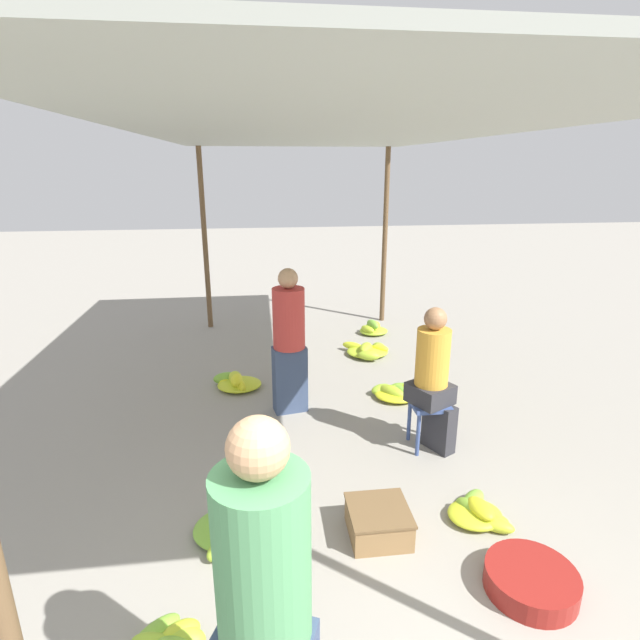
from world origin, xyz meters
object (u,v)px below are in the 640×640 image
(crate_near, at_px, (378,522))
(banana_pile_right_3, at_px, (373,328))
(vendor_foreground, at_px, (265,610))
(basin_black, at_px, (531,581))
(shopper_walking_mid, at_px, (289,340))
(stool, at_px, (429,411))
(banana_pile_right_0, at_px, (368,350))
(banana_pile_left_1, at_px, (233,525))
(vendor_seated, at_px, (434,377))
(banana_pile_right_2, at_px, (478,513))
(banana_pile_left_2, at_px, (236,382))
(banana_pile_right_1, at_px, (396,392))

(crate_near, bearing_deg, banana_pile_right_3, 77.59)
(vendor_foreground, relative_size, basin_black, 3.06)
(vendor_foreground, distance_m, shopper_walking_mid, 3.35)
(vendor_foreground, height_order, stool, vendor_foreground)
(basin_black, distance_m, banana_pile_right_0, 4.05)
(vendor_foreground, bearing_deg, basin_black, 25.16)
(stool, height_order, banana_pile_left_1, stool)
(banana_pile_right_0, bearing_deg, vendor_seated, -88.44)
(banana_pile_right_0, xyz_separation_m, banana_pile_right_2, (0.10, -3.39, -0.01))
(banana_pile_left_2, bearing_deg, stool, -39.75)
(banana_pile_left_2, distance_m, banana_pile_right_1, 1.89)
(banana_pile_right_1, bearing_deg, basin_black, -87.88)
(vendor_foreground, xyz_separation_m, banana_pile_left_2, (-0.29, 3.98, -0.82))
(banana_pile_left_2, xyz_separation_m, shopper_walking_mid, (0.61, -0.64, 0.73))
(banana_pile_left_1, relative_size, shopper_walking_mid, 0.42)
(vendor_seated, height_order, banana_pile_right_3, vendor_seated)
(banana_pile_right_0, xyz_separation_m, banana_pile_right_1, (0.04, -1.32, -0.01))
(banana_pile_right_1, relative_size, crate_near, 1.39)
(banana_pile_right_0, xyz_separation_m, crate_near, (-0.68, -3.45, 0.04))
(crate_near, bearing_deg, banana_pile_right_2, 4.62)
(vendor_foreground, bearing_deg, banana_pile_left_2, 94.23)
(banana_pile_left_2, distance_m, banana_pile_right_3, 2.70)
(stool, bearing_deg, shopper_walking_mid, 144.20)
(banana_pile_left_2, height_order, banana_pile_right_3, banana_pile_right_3)
(banana_pile_right_3, bearing_deg, basin_black, -91.53)
(stool, xyz_separation_m, banana_pile_left_1, (-1.76, -0.95, -0.29))
(banana_pile_right_2, height_order, crate_near, crate_near)
(vendor_seated, height_order, banana_pile_left_1, vendor_seated)
(banana_pile_right_1, bearing_deg, shopper_walking_mid, -172.54)
(banana_pile_right_3, bearing_deg, stool, -94.03)
(banana_pile_left_2, height_order, banana_pile_right_0, banana_pile_left_2)
(vendor_foreground, relative_size, banana_pile_left_2, 2.98)
(banana_pile_right_0, relative_size, banana_pile_right_1, 1.08)
(vendor_foreground, relative_size, banana_pile_right_1, 2.88)
(stool, height_order, banana_pile_right_2, stool)
(banana_pile_left_1, relative_size, banana_pile_right_2, 1.21)
(banana_pile_right_0, xyz_separation_m, shopper_walking_mid, (-1.18, -1.48, 0.74))
(banana_pile_right_2, xyz_separation_m, shopper_walking_mid, (-1.27, 1.91, 0.75))
(banana_pile_left_1, bearing_deg, banana_pile_right_1, 48.58)
(banana_pile_left_1, height_order, banana_pile_left_2, banana_pile_left_1)
(banana_pile_right_2, xyz_separation_m, banana_pile_right_3, (0.18, 4.29, 0.02))
(banana_pile_right_2, height_order, shopper_walking_mid, shopper_walking_mid)
(banana_pile_right_2, height_order, banana_pile_right_3, banana_pile_right_3)
(stool, relative_size, shopper_walking_mid, 0.30)
(crate_near, bearing_deg, vendor_seated, 55.43)
(banana_pile_left_2, height_order, banana_pile_right_1, banana_pile_left_2)
(banana_pile_left_1, distance_m, banana_pile_right_3, 4.66)
(crate_near, bearing_deg, banana_pile_right_1, 71.24)
(banana_pile_left_2, relative_size, crate_near, 1.34)
(banana_pile_right_3, relative_size, shopper_walking_mid, 0.36)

